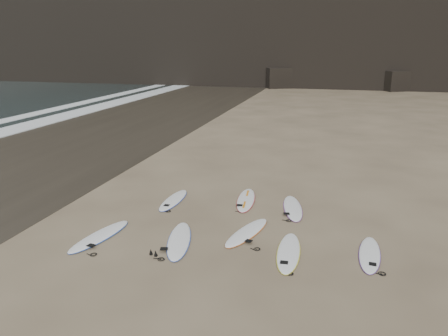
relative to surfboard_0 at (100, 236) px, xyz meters
The scene contains 10 objects.
ground 4.63m from the surfboard_0, 11.53° to the left, with size 240.00×240.00×0.00m, color #897559.
wet_sand 13.82m from the surfboard_0, 127.77° to the left, with size 12.00×200.00×0.01m, color #383026.
surfboard_0 is the anchor object (origin of this frame).
surfboard_1 2.36m from the surfboard_0, ahead, with size 0.61×2.55×0.09m, color white.
surfboard_2 4.31m from the surfboard_0, 18.23° to the left, with size 0.58×2.40×0.09m, color white.
surfboard_3 5.46m from the surfboard_0, ahead, with size 0.59×2.45×0.09m, color white.
surfboard_4 7.60m from the surfboard_0, ahead, with size 0.54×2.24×0.08m, color white.
surfboard_5 3.53m from the surfboard_0, 73.98° to the left, with size 0.55×2.30×0.08m, color white.
surfboard_6 5.36m from the surfboard_0, 49.46° to the left, with size 0.59×2.48×0.09m, color white.
surfboard_7 6.39m from the surfboard_0, 35.47° to the left, with size 0.59×2.44×0.09m, color white.
Camera 1 is at (1.95, -11.29, 5.45)m, focal length 35.00 mm.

